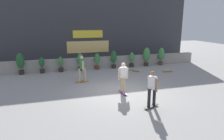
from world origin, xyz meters
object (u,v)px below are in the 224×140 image
at_px(potted_plant_7, 147,55).
at_px(skateboard_aside, 167,71).
at_px(potted_plant_8, 161,55).
at_px(skater_far_left, 123,77).
at_px(potted_plant_1, 42,65).
at_px(potted_plant_4, 97,61).
at_px(potted_plant_0, 20,62).
at_px(potted_plant_5, 114,58).
at_px(skater_far_right, 82,68).
at_px(skateboard_near_camera, 135,70).
at_px(skater_foreground, 152,88).
at_px(potted_plant_3, 80,61).
at_px(potted_plant_2, 61,64).
at_px(potted_plant_6, 132,59).

xyz_separation_m(potted_plant_7, skateboard_aside, (0.66, -2.33, -0.88)).
relative_size(potted_plant_8, skater_far_left, 0.90).
relative_size(potted_plant_1, potted_plant_8, 0.78).
bearing_deg(potted_plant_4, potted_plant_1, 180.00).
relative_size(potted_plant_4, potted_plant_8, 0.84).
distance_m(potted_plant_0, potted_plant_5, 7.01).
distance_m(skater_far_right, skateboard_near_camera, 4.69).
relative_size(potted_plant_8, skateboard_aside, 1.88).
xyz_separation_m(potted_plant_0, skateboard_aside, (10.61, -2.33, -0.86)).
bearing_deg(potted_plant_8, potted_plant_4, 180.00).
bearing_deg(potted_plant_1, skater_foreground, -57.40).
distance_m(potted_plant_1, potted_plant_8, 9.92).
height_order(skateboard_near_camera, skateboard_aside, same).
bearing_deg(skateboard_aside, potted_plant_5, 147.14).
relative_size(potted_plant_0, potted_plant_7, 0.98).
relative_size(potted_plant_0, potted_plant_5, 1.08).
distance_m(potted_plant_1, potted_plant_3, 2.86).
bearing_deg(skater_far_right, potted_plant_0, 142.35).
distance_m(potted_plant_8, skateboard_near_camera, 3.48).
xyz_separation_m(potted_plant_4, potted_plant_5, (1.39, 0.00, 0.12)).
distance_m(potted_plant_0, skater_foreground, 10.11).
bearing_deg(potted_plant_2, potted_plant_7, -0.00).
relative_size(potted_plant_7, skater_far_right, 0.94).
xyz_separation_m(skater_foreground, skateboard_near_camera, (1.87, 6.38, -0.88)).
bearing_deg(potted_plant_4, skater_far_right, -117.73).
bearing_deg(potted_plant_8, skater_far_right, -157.24).
distance_m(potted_plant_0, skateboard_near_camera, 8.46).
bearing_deg(potted_plant_3, potted_plant_4, 0.00).
bearing_deg(potted_plant_6, skateboard_aside, -49.08).
distance_m(potted_plant_2, potted_plant_7, 7.17).
distance_m(skater_foreground, skateboard_aside, 6.94).
distance_m(potted_plant_6, skateboard_near_camera, 1.58).
distance_m(potted_plant_3, potted_plant_8, 7.06).
bearing_deg(potted_plant_5, skater_far_right, -134.28).
relative_size(potted_plant_6, potted_plant_8, 0.81).
relative_size(potted_plant_3, potted_plant_5, 0.94).
height_order(potted_plant_0, potted_plant_7, potted_plant_7).
xyz_separation_m(potted_plant_5, skater_far_right, (-3.01, -3.09, 0.10)).
bearing_deg(potted_plant_2, potted_plant_5, 0.00).
relative_size(potted_plant_3, skateboard_near_camera, 1.81).
bearing_deg(potted_plant_1, skateboard_near_camera, -11.73).
relative_size(potted_plant_3, potted_plant_6, 1.10).
relative_size(potted_plant_0, skater_foreground, 0.93).
xyz_separation_m(potted_plant_2, skater_far_right, (1.21, -3.09, 0.33)).
distance_m(potted_plant_4, skater_far_left, 5.79).
bearing_deg(potted_plant_1, skater_far_left, -53.05).
xyz_separation_m(skater_far_right, skateboard_aside, (6.61, 0.76, -0.88)).
xyz_separation_m(skater_far_right, skateboard_near_camera, (4.30, 1.66, -0.88)).
bearing_deg(potted_plant_8, skater_foreground, -122.28).
bearing_deg(potted_plant_0, potted_plant_5, 0.00).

